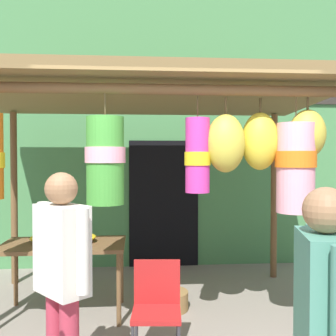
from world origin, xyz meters
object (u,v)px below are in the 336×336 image
Objects in this scene: display_table at (64,251)px; shopper_by_bananas at (62,271)px; flower_heap_on_table at (64,237)px; wicker_basket_by_table at (168,300)px; folding_chair at (157,303)px; passerby_at_right at (325,327)px.

shopper_by_bananas is at bearing -80.04° from display_table.
wicker_basket_by_table is at bearing 2.04° from flower_heap_on_table.
flower_heap_on_table is at bearing 131.28° from folding_chair.
folding_chair is at bearing -99.60° from wicker_basket_by_table.
wicker_basket_by_table is 2.11m from shopper_by_bananas.
display_table is at bearing -176.47° from wicker_basket_by_table.
passerby_at_right reaches higher than folding_chair.
passerby_at_right is at bearing -57.67° from flower_heap_on_table.
display_table is 3.11m from passerby_at_right.
folding_chair is at bearing 114.64° from passerby_at_right.
wicker_basket_by_table is at bearing 80.40° from folding_chair.
shopper_by_bananas is 1.68m from passerby_at_right.
shopper_by_bananas reaches higher than flower_heap_on_table.
folding_chair is (0.96, -1.10, -0.35)m from flower_heap_on_table.
shopper_by_bananas is 1.02× the size of passerby_at_right.
folding_chair is at bearing 41.08° from shopper_by_bananas.
flower_heap_on_table is 0.44× the size of shopper_by_bananas.
display_table is 0.82× the size of shopper_by_bananas.
passerby_at_right is (0.71, -1.54, 0.43)m from folding_chair.
display_table is at bearing 132.19° from folding_chair.
shopper_by_bananas is at bearing -116.69° from wicker_basket_by_table.
flower_heap_on_table is 1.71m from shopper_by_bananas.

